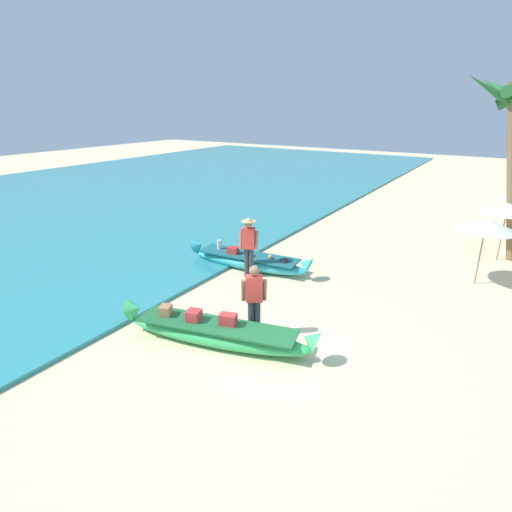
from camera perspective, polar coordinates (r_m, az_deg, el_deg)
name	(u,v)px	position (r m, az deg, el deg)	size (l,w,h in m)	color
ground_plane	(266,348)	(8.95, 1.41, -12.50)	(80.00, 80.00, 0.00)	beige
sea	(103,197)	(24.44, -20.35, 7.65)	(24.00, 56.00, 0.10)	teal
boat_green_foreground	(216,333)	(8.97, -5.51, -10.46)	(4.40, 1.67, 0.76)	#38B760
boat_cyan_midground	(248,261)	(12.86, -1.07, -0.64)	(4.16, 1.12, 0.76)	#33B2BC
person_vendor_hatted	(249,243)	(11.96, -1.00, 1.84)	(0.59, 0.44, 1.84)	#333842
person_tourist_customer	(254,297)	(8.98, -0.26, -5.61)	(0.56, 0.48, 1.64)	#333842
parasol_row_0	(486,225)	(12.90, 29.11, 3.78)	(1.60, 1.60, 1.91)	#8E6B47
parasol_row_1	(508,208)	(15.36, 31.34, 5.66)	(1.60, 1.60, 1.91)	#8E6B47
palm_tree_leaning_seaward	(512,113)	(15.34, 31.76, 16.36)	(2.67, 2.79, 5.82)	brown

